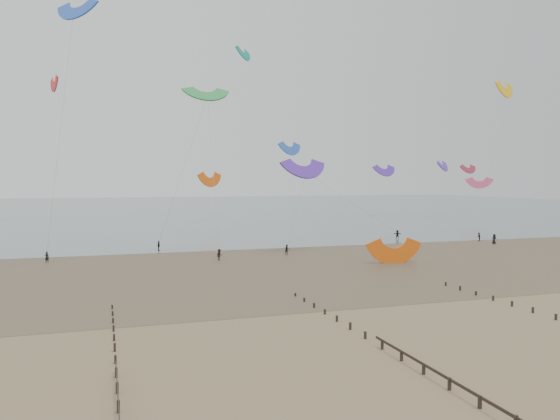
% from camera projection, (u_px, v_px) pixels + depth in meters
% --- Properties ---
extents(ground, '(500.00, 500.00, 0.00)m').
position_uv_depth(ground, '(298.00, 330.00, 43.36)').
color(ground, brown).
rests_on(ground, ground).
extents(sea_and_shore, '(500.00, 665.00, 0.03)m').
position_uv_depth(sea_and_shore, '(186.00, 267.00, 74.82)').
color(sea_and_shore, '#475654').
rests_on(sea_and_shore, ground).
extents(groynes, '(72.16, 50.16, 1.00)m').
position_uv_depth(groynes, '(508.00, 416.00, 26.45)').
color(groynes, black).
rests_on(groynes, ground).
extents(kitesurfer_lead, '(0.68, 0.53, 1.64)m').
position_uv_depth(kitesurfer_lead, '(47.00, 257.00, 78.71)').
color(kitesurfer_lead, black).
rests_on(kitesurfer_lead, ground).
extents(kitesurfers, '(115.63, 19.50, 1.86)m').
position_uv_depth(kitesurfers, '(334.00, 242.00, 96.88)').
color(kitesurfers, black).
rests_on(kitesurfers, ground).
extents(grounded_kite, '(7.40, 5.89, 3.94)m').
position_uv_depth(grounded_kite, '(394.00, 263.00, 78.67)').
color(grounded_kite, '#FB600F').
rests_on(grounded_kite, ground).
extents(kites_airborne, '(243.02, 119.33, 34.73)m').
position_uv_depth(kites_airborne, '(159.00, 143.00, 128.26)').
color(kites_airborne, '#5629B0').
rests_on(kites_airborne, ground).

